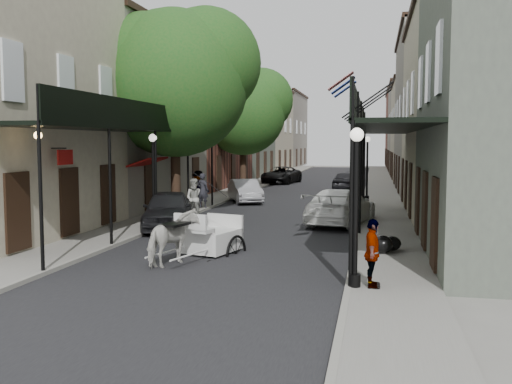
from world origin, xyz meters
The scene contains 24 objects.
ground centered at (0.00, 0.00, 0.00)m, with size 140.00×140.00×0.00m, color gray.
road centered at (0.00, 20.00, 0.01)m, with size 8.00×90.00×0.01m, color black.
sidewalk_left centered at (-5.00, 20.00, 0.06)m, with size 2.20×90.00×0.12m, color gray.
sidewalk_right centered at (5.00, 20.00, 0.06)m, with size 2.20×90.00×0.12m, color gray.
building_row_left centered at (-8.60, 30.00, 5.25)m, with size 5.00×80.00×10.50m, color #B9B194.
building_row_right centered at (8.60, 30.00, 5.25)m, with size 5.00×80.00×10.50m, color gray.
gallery_left centered at (-4.79, 6.98, 4.05)m, with size 2.20×18.05×4.88m.
gallery_right centered at (4.79, 6.98, 4.05)m, with size 2.20×18.05×4.88m.
tree_near centered at (-4.20, 10.18, 6.49)m, with size 7.31×6.80×9.63m.
tree_far centered at (-4.25, 24.18, 5.84)m, with size 6.45×6.00×8.61m.
lamppost_right_near centered at (4.10, -2.00, 2.05)m, with size 0.32×0.32×3.71m.
lamppost_left centered at (-4.10, 6.00, 2.05)m, with size 0.32×0.32×3.71m.
lamppost_right_far centered at (4.10, 18.00, 2.05)m, with size 0.32×0.32×3.71m.
horse centered at (-1.04, -0.15, 0.77)m, with size 0.83×1.83×1.54m, color beige.
carriage centered at (-0.38, 2.16, 1.00)m, with size 1.98×2.54×2.58m.
pedestrian_walking centered at (-3.50, 9.47, 0.92)m, with size 0.90×0.70×1.85m, color #B4B5AA.
pedestrian_sidewalk_left centered at (-4.61, 13.52, 1.06)m, with size 1.22×0.70×1.88m, color gray.
pedestrian_sidewalk_right centered at (4.50, -2.00, 0.92)m, with size 0.94×0.39×1.61m, color gray.
car_left_near centered at (-3.60, 6.25, 0.79)m, with size 1.86×4.62×1.58m, color black.
car_left_mid centered at (-2.83, 16.84, 0.67)m, with size 1.43×4.09×1.35m, color #A2A1A7.
car_left_far centered at (-3.24, 32.54, 0.72)m, with size 2.38×5.15×1.43m, color black.
car_right_near centered at (3.13, 9.00, 0.76)m, with size 2.14×5.27×1.53m, color white.
car_right_far centered at (2.60, 26.28, 0.73)m, with size 1.72×4.27×1.46m, color black.
trash_bags centered at (4.90, 2.45, 0.38)m, with size 0.90×1.05×0.55m.
Camera 1 is at (4.51, -15.32, 3.50)m, focal length 40.00 mm.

